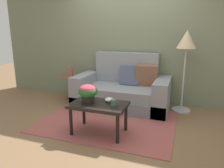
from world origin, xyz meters
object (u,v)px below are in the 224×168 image
Objects in this scene: couch at (123,91)px; coffee_table at (99,107)px; potted_plant at (88,92)px; table_vase at (71,72)px; snack_bowl at (109,100)px; side_table at (72,83)px; floor_lamp at (186,47)px; coffee_mug at (114,103)px.

couch is 2.27× the size of coffee_table.
potted_plant is 1.30× the size of table_vase.
snack_bowl is at bearing 21.94° from potted_plant.
side_table is at bearing 128.60° from potted_plant.
couch reaches higher than potted_plant.
floor_lamp is at bearing 1.79° from table_vase.
potted_plant is (-0.15, -1.30, 0.32)m from couch.
table_vase is (-1.08, 1.35, -0.00)m from potted_plant.
potted_plant reaches higher than coffee_table.
coffee_table is 0.20m from snack_bowl.
coffee_mug is at bearing -2.54° from potted_plant.
snack_bowl is (1.37, -1.22, 0.14)m from side_table.
snack_bowl is at bearing -128.29° from floor_lamp.
potted_plant is (1.07, -1.34, 0.27)m from side_table.
table_vase reaches higher than coffee_table.
floor_lamp is at bearing 50.77° from coffee_table.
floor_lamp is (2.39, 0.08, 0.87)m from side_table.
table_vase is at bearing 133.15° from coffee_table.
side_table is 1.89× the size of potted_plant.
snack_bowl is at bearing -41.82° from side_table.
snack_bowl is at bearing -83.23° from couch.
floor_lamp reaches higher than coffee_mug.
side_table is at bearing 132.95° from coffee_table.
coffee_mug is 0.59× the size of table_vase.
table_vase is (-1.38, 1.23, 0.13)m from snack_bowl.
coffee_table is at bearing -89.33° from couch.
snack_bowl is 1.85m from table_vase.
table_vase is at bearing 138.33° from snack_bowl.
side_table is at bearing 178.13° from couch.
potted_plant is at bearing -158.06° from snack_bowl.
coffee_mug is at bearing -122.28° from floor_lamp.
table_vase is (-1.24, 0.05, 0.32)m from couch.
couch is 1.50m from floor_lamp.
couch is at bearing -2.11° from table_vase.
coffee_table is 6.08× the size of snack_bowl.
couch is at bearing 83.21° from potted_plant.
coffee_table is 3.74× the size of table_vase.
snack_bowl is (0.13, 0.11, 0.10)m from coffee_table.
floor_lamp is 11.23× the size of snack_bowl.
side_table is 2.55m from floor_lamp.
potted_plant is 2.11× the size of snack_bowl.
floor_lamp is at bearing 5.90° from couch.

